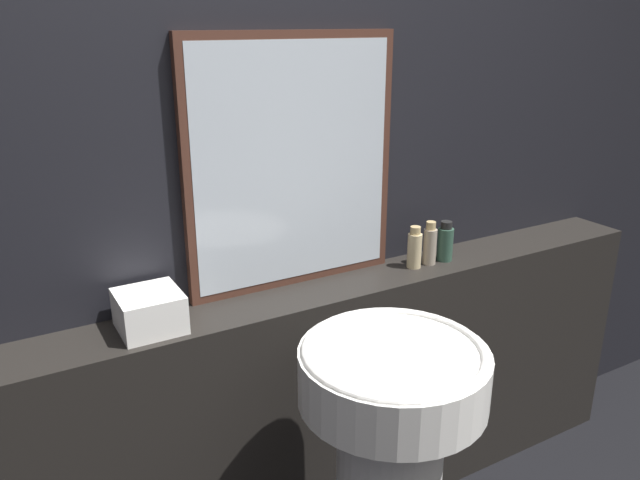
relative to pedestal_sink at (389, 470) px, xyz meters
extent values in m
cube|color=black|center=(-0.04, 0.62, 0.68)|extent=(8.00, 0.06, 2.50)
cube|color=black|center=(-0.04, 0.48, -0.12)|extent=(2.90, 0.22, 0.90)
cylinder|color=white|center=(0.00, 0.00, 0.29)|extent=(0.48, 0.48, 0.14)
torus|color=white|center=(0.00, 0.00, 0.36)|extent=(0.47, 0.47, 0.02)
cube|color=#47281E|center=(0.02, 0.57, 0.71)|extent=(0.70, 0.03, 0.78)
cube|color=#B2BCC6|center=(0.02, 0.56, 0.71)|extent=(0.65, 0.02, 0.73)
cube|color=white|center=(-0.47, 0.48, 0.38)|extent=(0.17, 0.17, 0.11)
cylinder|color=#C6B284|center=(0.44, 0.48, 0.39)|extent=(0.05, 0.05, 0.12)
cylinder|color=tan|center=(0.44, 0.48, 0.46)|extent=(0.04, 0.04, 0.03)
cylinder|color=gray|center=(0.50, 0.48, 0.39)|extent=(0.05, 0.05, 0.13)
cylinder|color=tan|center=(0.50, 0.48, 0.47)|extent=(0.03, 0.03, 0.03)
cylinder|color=#2D4C3D|center=(0.57, 0.48, 0.38)|extent=(0.06, 0.06, 0.12)
cylinder|color=black|center=(0.57, 0.48, 0.46)|extent=(0.04, 0.04, 0.03)
camera|label=1|loc=(-0.84, -1.08, 1.13)|focal=35.00mm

